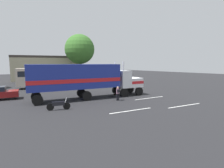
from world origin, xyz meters
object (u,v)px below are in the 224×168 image
person_bystander (118,93)px  parked_bus (52,76)px  motorcycle (59,105)px  semi_truck (85,78)px  tree_left (80,49)px

person_bystander → parked_bus: (-1.65, 15.41, 1.17)m
parked_bus → motorcycle: size_ratio=5.70×
semi_truck → parked_bus: semi_truck is taller
motorcycle → person_bystander: bearing=-3.5°
parked_bus → tree_left: bearing=35.9°
semi_truck → parked_bus: size_ratio=1.28×
semi_truck → tree_left: tree_left is taller
semi_truck → motorcycle: bearing=-147.5°
semi_truck → motorcycle: (-4.54, -2.89, -2.04)m
parked_bus → tree_left: (9.56, 6.92, 5.42)m
person_bystander → parked_bus: bearing=96.1°
motorcycle → tree_left: tree_left is taller
semi_truck → tree_left: 22.18m
semi_truck → tree_left: bearing=61.6°
semi_truck → parked_bus: 12.13m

